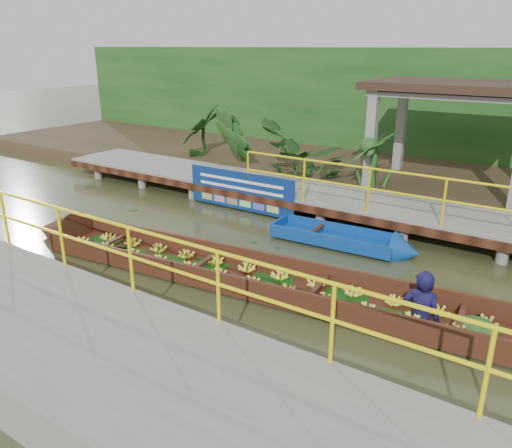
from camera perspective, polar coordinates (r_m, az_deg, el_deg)
The scene contains 10 objects.
ground at distance 10.45m, azimuth -4.32°, elevation -3.24°, with size 80.00×80.00×0.00m, color #33361B.
land_strip at distance 16.63m, azimuth 11.78°, elevation 5.97°, with size 30.00×8.00×0.45m, color #36291B.
far_dock at distance 12.99m, azimuth 5.01°, elevation 3.62°, with size 16.00×2.06×1.66m.
near_dock at distance 7.08m, azimuth -19.40°, elevation -13.68°, with size 18.00×2.40×1.73m.
pavilion at distance 14.21m, azimuth 22.12°, elevation 13.30°, with size 4.40×3.00×3.00m.
foliage_backdrop at distance 18.64m, azimuth 15.19°, elevation 12.72°, with size 30.00×0.80×4.00m, color #144016.
vendor_boat at distance 8.80m, azimuth 1.70°, elevation -6.28°, with size 11.24×2.24×2.13m.
moored_blue_boat at distance 10.69m, azimuth 12.75°, elevation -2.35°, with size 3.23×1.01×0.76m.
blue_banner at distance 12.81m, azimuth -1.80°, elevation 3.82°, with size 3.17×0.04×0.99m.
tropical_plants at distance 14.04m, azimuth 12.52°, elevation 7.82°, with size 14.33×1.33×1.66m.
Camera 1 is at (5.98, -7.54, 4.07)m, focal length 35.00 mm.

